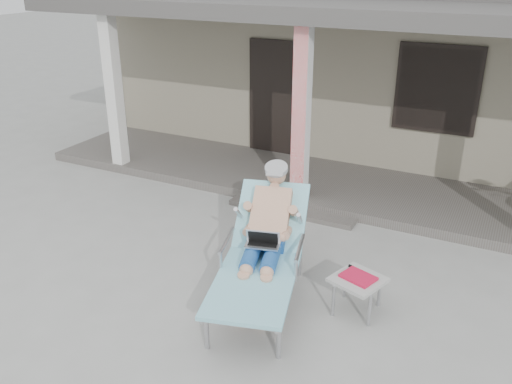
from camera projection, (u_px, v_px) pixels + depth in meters
The scene contains 7 objects.
ground at pixel (232, 271), 6.75m from camera, with size 60.00×60.00×0.00m, color #9E9E99.
house at pixel (380, 57), 11.42m from camera, with size 10.40×5.40×3.30m.
porch_deck at pixel (318, 183), 9.18m from camera, with size 10.00×2.00×0.15m, color #605B56.
porch_overhang at pixel (325, 16), 8.06m from camera, with size 10.00×2.30×2.85m.
porch_step at pixel (291, 211), 8.26m from camera, with size 2.00×0.30×0.07m, color #605B56.
lounger at pixel (264, 224), 5.99m from camera, with size 1.34×2.28×1.43m.
side_table at pixel (358, 281), 5.85m from camera, with size 0.63×0.63×0.45m.
Camera 1 is at (2.86, -5.05, 3.60)m, focal length 38.00 mm.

